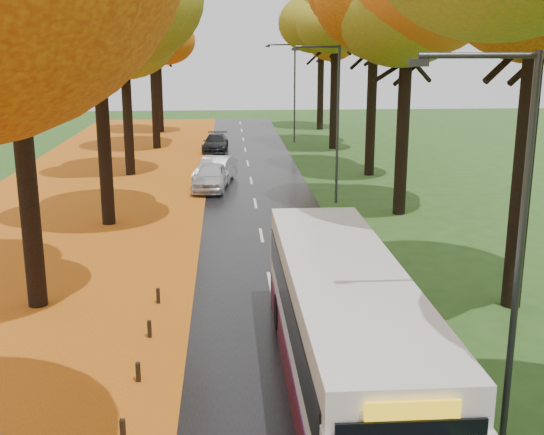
{
  "coord_description": "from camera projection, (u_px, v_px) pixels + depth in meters",
  "views": [
    {
      "loc": [
        -1.44,
        -4.23,
        8.14
      ],
      "look_at": [
        0.0,
        17.14,
        2.6
      ],
      "focal_mm": 45.0,
      "sensor_mm": 36.0,
      "label": 1
    }
  ],
  "objects": [
    {
      "name": "car_white",
      "position": [
        211.0,
        177.0,
        38.18
      ],
      "size": [
        2.26,
        4.58,
        1.5
      ],
      "primitive_type": "imported",
      "rotation": [
        0.0,
        0.0,
        -0.11
      ],
      "color": "silver",
      "rests_on": "road"
    },
    {
      "name": "leaf_drift",
      "position": [
        192.0,
        230.0,
        30.16
      ],
      "size": [
        0.9,
        90.0,
        0.01
      ],
      "primitive_type": "cube",
      "color": "orange",
      "rests_on": "road"
    },
    {
      "name": "car_dark",
      "position": [
        216.0,
        143.0,
        51.83
      ],
      "size": [
        2.11,
        4.52,
        1.28
      ],
      "primitive_type": "imported",
      "rotation": [
        0.0,
        0.0,
        -0.07
      ],
      "color": "black",
      "rests_on": "road"
    },
    {
      "name": "streetlamp_mid",
      "position": [
        333.0,
        112.0,
        34.27
      ],
      "size": [
        2.45,
        0.18,
        8.0
      ],
      "color": "#333538",
      "rests_on": "ground"
    },
    {
      "name": "streetlamp_far",
      "position": [
        292.0,
        85.0,
        55.53
      ],
      "size": [
        2.45,
        0.18,
        8.0
      ],
      "color": "#333538",
      "rests_on": "ground"
    },
    {
      "name": "trees_left",
      "position": [
        92.0,
        8.0,
        29.51
      ],
      "size": [
        9.2,
        74.0,
        13.88
      ],
      "color": "black",
      "rests_on": "ground"
    },
    {
      "name": "streetlamp_near",
      "position": [
        510.0,
        226.0,
        13.02
      ],
      "size": [
        2.45,
        0.18,
        8.0
      ],
      "color": "#333538",
      "rests_on": "ground"
    },
    {
      "name": "trees_right",
      "position": [
        419.0,
        6.0,
        30.26
      ],
      "size": [
        9.3,
        74.2,
        13.96
      ],
      "color": "black",
      "rests_on": "ground"
    },
    {
      "name": "car_silver",
      "position": [
        215.0,
        170.0,
        40.11
      ],
      "size": [
        2.71,
        4.86,
        1.52
      ],
      "primitive_type": "imported",
      "rotation": [
        0.0,
        0.0,
        -0.25
      ],
      "color": "#A5A8AD",
      "rests_on": "road"
    },
    {
      "name": "bus",
      "position": [
        344.0,
        326.0,
        16.02
      ],
      "size": [
        2.74,
        11.71,
        3.08
      ],
      "rotation": [
        0.0,
        0.0,
        0.0
      ],
      "color": "#490B16",
      "rests_on": "road"
    },
    {
      "name": "centre_line",
      "position": [
        260.0,
        229.0,
        30.36
      ],
      "size": [
        0.12,
        90.0,
        0.01
      ],
      "primitive_type": "cube",
      "color": "silver",
      "rests_on": "road"
    },
    {
      "name": "road",
      "position": [
        260.0,
        229.0,
        30.36
      ],
      "size": [
        6.5,
        90.0,
        0.04
      ],
      "primitive_type": "cube",
      "color": "black",
      "rests_on": "ground"
    },
    {
      "name": "leaf_verge",
      "position": [
        55.0,
        233.0,
        29.78
      ],
      "size": [
        12.0,
        90.0,
        0.02
      ],
      "primitive_type": "cube",
      "color": "#90490D",
      "rests_on": "ground"
    }
  ]
}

